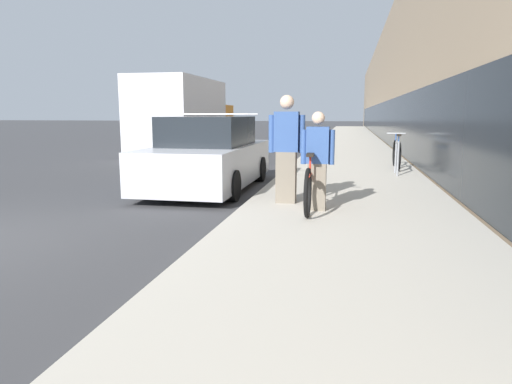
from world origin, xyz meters
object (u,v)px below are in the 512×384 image
(person_rider, at_px, (317,161))
(bike_rack_hoop, at_px, (397,154))
(parked_sedan_curbside, at_px, (209,156))
(tandem_bicycle, at_px, (313,182))
(moving_truck, at_px, (185,116))
(person_bystander, at_px, (286,149))
(cruiser_bike_nearest, at_px, (397,154))

(person_rider, xyz_separation_m, bike_rack_hoop, (1.67, 4.75, -0.26))
(person_rider, xyz_separation_m, parked_sedan_curbside, (-2.53, 2.40, -0.18))
(tandem_bicycle, distance_m, parked_sedan_curbside, 3.21)
(bike_rack_hoop, distance_m, moving_truck, 10.75)
(person_bystander, relative_size, parked_sedan_curbside, 0.40)
(parked_sedan_curbside, bearing_deg, person_rider, -43.52)
(tandem_bicycle, xyz_separation_m, parked_sedan_curbside, (-2.44, 2.08, 0.20))
(person_bystander, height_order, bike_rack_hoop, person_bystander)
(tandem_bicycle, distance_m, bike_rack_hoop, 4.76)
(person_rider, height_order, person_bystander, person_bystander)
(person_rider, relative_size, bike_rack_hoop, 1.83)
(person_rider, relative_size, cruiser_bike_nearest, 0.83)
(bike_rack_hoop, bearing_deg, person_rider, -109.40)
(person_rider, height_order, cruiser_bike_nearest, person_rider)
(tandem_bicycle, height_order, cruiser_bike_nearest, cruiser_bike_nearest)
(person_rider, height_order, moving_truck, moving_truck)
(tandem_bicycle, xyz_separation_m, bike_rack_hoop, (1.76, 4.42, 0.12))
(parked_sedan_curbside, bearing_deg, person_bystander, -43.64)
(tandem_bicycle, bearing_deg, person_bystander, 156.72)
(tandem_bicycle, relative_size, person_rider, 1.67)
(person_bystander, bearing_deg, cruiser_bike_nearest, 67.23)
(person_bystander, xyz_separation_m, moving_truck, (-5.93, 11.15, 0.51))
(person_bystander, xyz_separation_m, parked_sedan_curbside, (-1.97, 1.87, -0.32))
(cruiser_bike_nearest, relative_size, moving_truck, 0.25)
(person_rider, bearing_deg, cruiser_bike_nearest, 73.69)
(person_bystander, xyz_separation_m, cruiser_bike_nearest, (2.36, 5.63, -0.51))
(tandem_bicycle, height_order, person_bystander, person_bystander)
(cruiser_bike_nearest, bearing_deg, moving_truck, 146.38)
(cruiser_bike_nearest, distance_m, moving_truck, 10.01)
(person_rider, distance_m, cruiser_bike_nearest, 6.43)
(bike_rack_hoop, distance_m, parked_sedan_curbside, 4.81)
(person_bystander, height_order, moving_truck, moving_truck)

